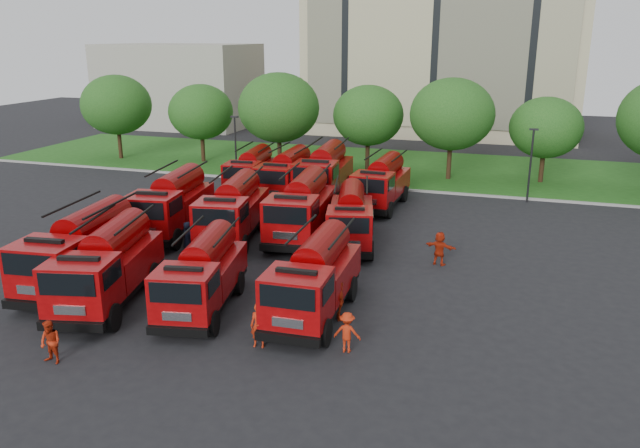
{
  "coord_description": "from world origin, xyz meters",
  "views": [
    {
      "loc": [
        10.95,
        -26.96,
        11.17
      ],
      "look_at": [
        1.67,
        2.28,
        1.8
      ],
      "focal_mm": 35.0,
      "sensor_mm": 36.0,
      "label": 1
    }
  ],
  "objects_px": {
    "fire_truck_6": "(302,208)",
    "firefighter_5": "(439,264)",
    "fire_truck_3": "(314,278)",
    "fire_truck_8": "(252,171)",
    "fire_truck_5": "(233,210)",
    "firefighter_2": "(339,320)",
    "fire_truck_7": "(351,217)",
    "firefighter_3": "(347,351)",
    "fire_truck_10": "(324,172)",
    "firefighter_4": "(188,249)",
    "fire_truck_11": "(382,183)",
    "fire_truck_0": "(82,249)",
    "fire_truck_2": "(203,274)",
    "fire_truck_1": "(108,265)",
    "firefighter_0": "(259,346)",
    "firefighter_1": "(53,363)",
    "fire_truck_9": "(287,175)",
    "fire_truck_4": "(172,204)"
  },
  "relations": [
    {
      "from": "fire_truck_3",
      "to": "fire_truck_8",
      "type": "xyz_separation_m",
      "value": [
        -10.89,
        18.58,
        -0.06
      ]
    },
    {
      "from": "fire_truck_1",
      "to": "firefighter_2",
      "type": "xyz_separation_m",
      "value": [
        9.94,
        1.29,
        -1.69
      ]
    },
    {
      "from": "fire_truck_10",
      "to": "firefighter_2",
      "type": "bearing_deg",
      "value": -75.35
    },
    {
      "from": "fire_truck_3",
      "to": "firefighter_3",
      "type": "relative_size",
      "value": 4.63
    },
    {
      "from": "firefighter_1",
      "to": "firefighter_2",
      "type": "distance_m",
      "value": 10.83
    },
    {
      "from": "fire_truck_6",
      "to": "fire_truck_11",
      "type": "relative_size",
      "value": 1.1
    },
    {
      "from": "fire_truck_7",
      "to": "fire_truck_3",
      "type": "bearing_deg",
      "value": -97.72
    },
    {
      "from": "fire_truck_3",
      "to": "fire_truck_11",
      "type": "xyz_separation_m",
      "value": [
        -0.96,
        17.44,
        0.02
      ]
    },
    {
      "from": "fire_truck_10",
      "to": "firefighter_3",
      "type": "xyz_separation_m",
      "value": [
        7.44,
        -21.21,
        -1.84
      ]
    },
    {
      "from": "fire_truck_0",
      "to": "fire_truck_5",
      "type": "bearing_deg",
      "value": 60.21
    },
    {
      "from": "fire_truck_1",
      "to": "fire_truck_9",
      "type": "height_order",
      "value": "fire_truck_1"
    },
    {
      "from": "fire_truck_2",
      "to": "firefighter_5",
      "type": "relative_size",
      "value": 4.06
    },
    {
      "from": "firefighter_2",
      "to": "firefighter_3",
      "type": "relative_size",
      "value": 1.09
    },
    {
      "from": "fire_truck_0",
      "to": "fire_truck_4",
      "type": "bearing_deg",
      "value": 85.25
    },
    {
      "from": "firefighter_1",
      "to": "fire_truck_5",
      "type": "bearing_deg",
      "value": 97.37
    },
    {
      "from": "fire_truck_4",
      "to": "firefighter_5",
      "type": "relative_size",
      "value": 4.62
    },
    {
      "from": "fire_truck_2",
      "to": "firefighter_0",
      "type": "height_order",
      "value": "fire_truck_2"
    },
    {
      "from": "firefighter_0",
      "to": "firefighter_4",
      "type": "bearing_deg",
      "value": 121.85
    },
    {
      "from": "fire_truck_0",
      "to": "firefighter_2",
      "type": "height_order",
      "value": "fire_truck_0"
    },
    {
      "from": "firefighter_1",
      "to": "firefighter_3",
      "type": "distance_m",
      "value": 10.49
    },
    {
      "from": "firefighter_1",
      "to": "firefighter_3",
      "type": "relative_size",
      "value": 1.04
    },
    {
      "from": "fire_truck_3",
      "to": "fire_truck_11",
      "type": "distance_m",
      "value": 17.47
    },
    {
      "from": "fire_truck_3",
      "to": "firefighter_0",
      "type": "relative_size",
      "value": 4.19
    },
    {
      "from": "fire_truck_1",
      "to": "fire_truck_5",
      "type": "height_order",
      "value": "fire_truck_5"
    },
    {
      "from": "fire_truck_6",
      "to": "fire_truck_10",
      "type": "distance_m",
      "value": 9.18
    },
    {
      "from": "fire_truck_6",
      "to": "fire_truck_8",
      "type": "xyz_separation_m",
      "value": [
        -7.05,
        9.11,
        -0.21
      ]
    },
    {
      "from": "fire_truck_8",
      "to": "firefighter_5",
      "type": "xyz_separation_m",
      "value": [
        15.08,
        -11.14,
        -1.56
      ]
    },
    {
      "from": "fire_truck_2",
      "to": "fire_truck_10",
      "type": "height_order",
      "value": "fire_truck_10"
    },
    {
      "from": "fire_truck_0",
      "to": "firefighter_4",
      "type": "distance_m",
      "value": 6.54
    },
    {
      "from": "fire_truck_0",
      "to": "firefighter_3",
      "type": "height_order",
      "value": "fire_truck_0"
    },
    {
      "from": "fire_truck_6",
      "to": "firefighter_0",
      "type": "xyz_separation_m",
      "value": [
        2.75,
        -12.77,
        -1.77
      ]
    },
    {
      "from": "fire_truck_10",
      "to": "firefighter_1",
      "type": "xyz_separation_m",
      "value": [
        -2.27,
        -25.17,
        -1.84
      ]
    },
    {
      "from": "fire_truck_5",
      "to": "fire_truck_8",
      "type": "relative_size",
      "value": 1.11
    },
    {
      "from": "fire_truck_5",
      "to": "firefighter_2",
      "type": "xyz_separation_m",
      "value": [
        8.58,
        -8.33,
        -1.71
      ]
    },
    {
      "from": "fire_truck_0",
      "to": "fire_truck_10",
      "type": "xyz_separation_m",
      "value": [
        5.75,
        18.79,
        0.08
      ]
    },
    {
      "from": "fire_truck_4",
      "to": "fire_truck_7",
      "type": "distance_m",
      "value": 10.47
    },
    {
      "from": "fire_truck_0",
      "to": "fire_truck_10",
      "type": "distance_m",
      "value": 19.65
    },
    {
      "from": "fire_truck_5",
      "to": "fire_truck_8",
      "type": "xyz_separation_m",
      "value": [
        -3.45,
        10.47,
        -0.15
      ]
    },
    {
      "from": "fire_truck_1",
      "to": "firefighter_5",
      "type": "bearing_deg",
      "value": 21.68
    },
    {
      "from": "fire_truck_7",
      "to": "fire_truck_11",
      "type": "bearing_deg",
      "value": 77.14
    },
    {
      "from": "fire_truck_9",
      "to": "firefighter_1",
      "type": "height_order",
      "value": "fire_truck_9"
    },
    {
      "from": "fire_truck_8",
      "to": "fire_truck_11",
      "type": "distance_m",
      "value": 9.99
    },
    {
      "from": "fire_truck_2",
      "to": "firefighter_2",
      "type": "height_order",
      "value": "fire_truck_2"
    },
    {
      "from": "fire_truck_8",
      "to": "firefighter_4",
      "type": "bearing_deg",
      "value": -88.29
    },
    {
      "from": "fire_truck_7",
      "to": "firefighter_3",
      "type": "height_order",
      "value": "fire_truck_7"
    },
    {
      "from": "fire_truck_11",
      "to": "firefighter_4",
      "type": "height_order",
      "value": "fire_truck_11"
    },
    {
      "from": "firefighter_1",
      "to": "firefighter_5",
      "type": "bearing_deg",
      "value": 58.02
    },
    {
      "from": "fire_truck_6",
      "to": "firefighter_2",
      "type": "relative_size",
      "value": 4.72
    },
    {
      "from": "fire_truck_6",
      "to": "firefighter_5",
      "type": "xyz_separation_m",
      "value": [
        8.03,
        -2.03,
        -1.77
      ]
    },
    {
      "from": "fire_truck_2",
      "to": "firefighter_3",
      "type": "xyz_separation_m",
      "value": [
        6.77,
        -1.82,
        -1.54
      ]
    }
  ]
}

